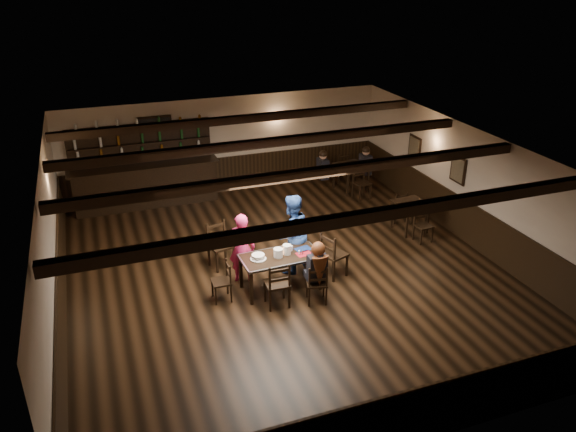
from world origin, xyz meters
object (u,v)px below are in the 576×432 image
object	(u,v)px
chair_near_left	(278,282)
chair_near_right	(317,282)
woman_pink	(242,248)
man_blue	(291,234)
bar_counter	(145,179)
cake	(258,257)
dining_table	(280,259)

from	to	relation	value
chair_near_left	chair_near_right	bearing A→B (deg)	-10.33
chair_near_right	woman_pink	world-z (taller)	woman_pink
woman_pink	man_blue	distance (m)	1.10
woman_pink	bar_counter	world-z (taller)	bar_counter
chair_near_left	chair_near_right	size ratio (longest dim) A/B	1.14
chair_near_right	cake	size ratio (longest dim) A/B	2.62
dining_table	woman_pink	bearing A→B (deg)	137.79
woman_pink	man_blue	bearing A→B (deg)	-157.29
chair_near_left	woman_pink	xyz separation A→B (m)	(-0.36, 1.20, 0.20)
chair_near_right	bar_counter	xyz separation A→B (m)	(-2.46, 6.03, 0.24)
woman_pink	cake	distance (m)	0.57
dining_table	man_blue	xyz separation A→B (m)	(0.46, 0.61, 0.20)
chair_near_right	cake	xyz separation A→B (m)	(-0.93, 0.79, 0.31)
chair_near_right	man_blue	xyz separation A→B (m)	(-0.02, 1.37, 0.38)
chair_near_left	cake	xyz separation A→B (m)	(-0.19, 0.65, 0.24)
chair_near_right	man_blue	distance (m)	1.42
cake	bar_counter	distance (m)	5.46
woman_pink	bar_counter	bearing A→B (deg)	-53.13
dining_table	woman_pink	distance (m)	0.85
bar_counter	woman_pink	bearing A→B (deg)	-73.94
man_blue	bar_counter	distance (m)	5.27
man_blue	cake	xyz separation A→B (m)	(-0.91, -0.58, -0.07)
dining_table	chair_near_right	xyz separation A→B (m)	(0.48, -0.76, -0.18)
woman_pink	cake	size ratio (longest dim) A/B	4.76
woman_pink	bar_counter	xyz separation A→B (m)	(-1.35, 4.70, -0.03)
chair_near_left	cake	bearing A→B (deg)	105.81
man_blue	woman_pink	bearing A→B (deg)	-17.80
chair_near_left	bar_counter	bearing A→B (deg)	106.24
chair_near_left	bar_counter	xyz separation A→B (m)	(-1.72, 5.90, 0.17)
dining_table	cake	xyz separation A→B (m)	(-0.45, 0.03, 0.12)
chair_near_left	woman_pink	world-z (taller)	woman_pink
cake	woman_pink	bearing A→B (deg)	108.23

